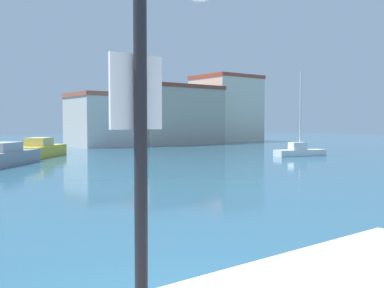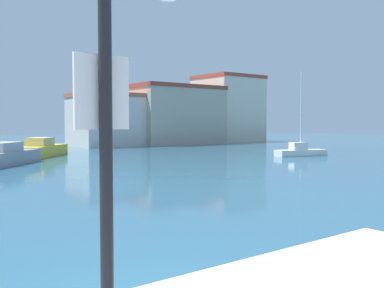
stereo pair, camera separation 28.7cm
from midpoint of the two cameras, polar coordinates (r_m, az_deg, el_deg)
water at (r=30.92m, az=-0.15°, el=-2.47°), size 160.00×160.00×0.00m
sailboat_white_far_left at (r=38.29m, az=13.67°, el=-0.83°), size 4.67×2.53×7.18m
motorboat_yellow_distant_north at (r=38.46m, az=-19.46°, el=-0.71°), size 5.92×6.39×1.60m
harbor_office at (r=54.28m, az=-11.08°, el=3.13°), size 8.78×7.29×6.37m
waterfront_apartments at (r=58.86m, az=-3.09°, el=3.82°), size 12.20×9.17×7.75m
yacht_club at (r=66.62m, az=4.34°, el=4.63°), size 8.64×8.09×9.90m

